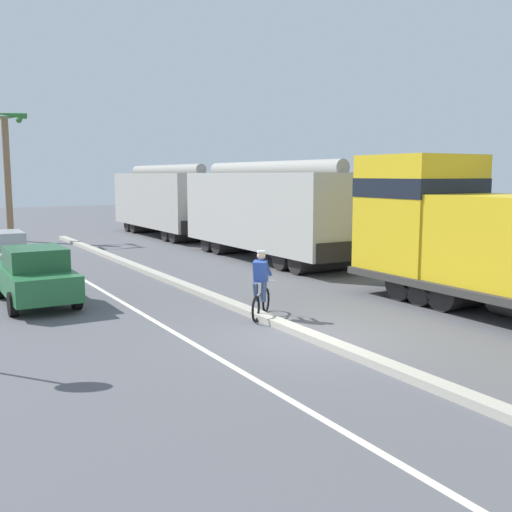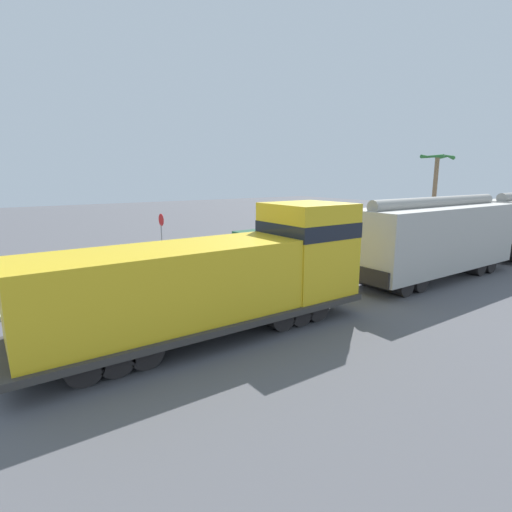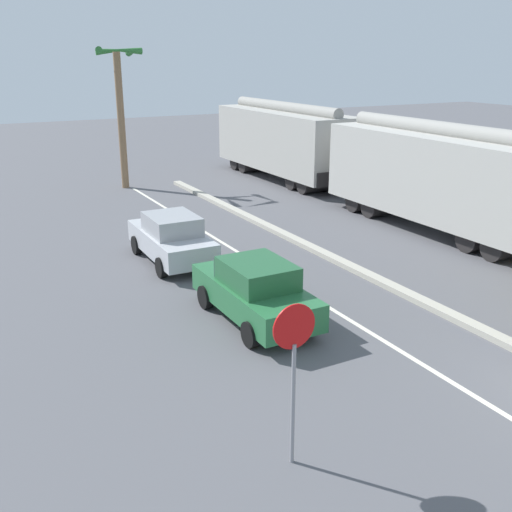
{
  "view_description": "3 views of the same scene",
  "coord_description": "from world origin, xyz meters",
  "px_view_note": "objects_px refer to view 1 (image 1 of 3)",
  "views": [
    {
      "loc": [
        -7.57,
        -10.73,
        3.63
      ],
      "look_at": [
        0.44,
        2.96,
        1.46
      ],
      "focal_mm": 42.0,
      "sensor_mm": 36.0,
      "label": 1
    },
    {
      "loc": [
        16.8,
        -7.88,
        5.22
      ],
      "look_at": [
        3.05,
        1.76,
        1.81
      ],
      "focal_mm": 28.0,
      "sensor_mm": 36.0,
      "label": 2
    },
    {
      "loc": [
        -11.28,
        -5.76,
        6.51
      ],
      "look_at": [
        -3.23,
        9.13,
        0.83
      ],
      "focal_mm": 42.0,
      "sensor_mm": 36.0,
      "label": 3
    }
  ],
  "objects_px": {
    "palm_tree_near": "(7,151)",
    "parked_car_silver": "(0,254)",
    "parked_car_green": "(35,275)",
    "hopper_car_middle": "(166,201)",
    "hopper_car_lead": "(269,211)",
    "cyclist": "(261,286)"
  },
  "relations": [
    {
      "from": "palm_tree_near",
      "to": "parked_car_silver",
      "type": "bearing_deg",
      "value": -99.81
    },
    {
      "from": "parked_car_silver",
      "to": "palm_tree_near",
      "type": "xyz_separation_m",
      "value": [
        2.12,
        12.27,
        4.09
      ]
    },
    {
      "from": "parked_car_green",
      "to": "palm_tree_near",
      "type": "bearing_deg",
      "value": 83.85
    },
    {
      "from": "hopper_car_middle",
      "to": "hopper_car_lead",
      "type": "bearing_deg",
      "value": -90.0
    },
    {
      "from": "parked_car_silver",
      "to": "hopper_car_middle",
      "type": "bearing_deg",
      "value": 44.58
    },
    {
      "from": "hopper_car_middle",
      "to": "cyclist",
      "type": "bearing_deg",
      "value": -105.41
    },
    {
      "from": "hopper_car_middle",
      "to": "palm_tree_near",
      "type": "distance_m",
      "value": 9.03
    },
    {
      "from": "hopper_car_middle",
      "to": "cyclist",
      "type": "relative_size",
      "value": 6.18
    },
    {
      "from": "parked_car_green",
      "to": "parked_car_silver",
      "type": "relative_size",
      "value": 0.99
    },
    {
      "from": "hopper_car_lead",
      "to": "parked_car_silver",
      "type": "relative_size",
      "value": 2.51
    },
    {
      "from": "cyclist",
      "to": "palm_tree_near",
      "type": "xyz_separation_m",
      "value": [
        -2.75,
        22.28,
        4.09
      ]
    },
    {
      "from": "hopper_car_lead",
      "to": "parked_car_green",
      "type": "relative_size",
      "value": 2.52
    },
    {
      "from": "parked_car_green",
      "to": "parked_car_silver",
      "type": "bearing_deg",
      "value": 92.28
    },
    {
      "from": "cyclist",
      "to": "parked_car_silver",
      "type": "bearing_deg",
      "value": 115.93
    },
    {
      "from": "hopper_car_middle",
      "to": "palm_tree_near",
      "type": "xyz_separation_m",
      "value": [
        -8.35,
        1.95,
        2.83
      ]
    },
    {
      "from": "parked_car_green",
      "to": "parked_car_silver",
      "type": "height_order",
      "value": "same"
    },
    {
      "from": "hopper_car_middle",
      "to": "palm_tree_near",
      "type": "height_order",
      "value": "palm_tree_near"
    },
    {
      "from": "hopper_car_lead",
      "to": "hopper_car_middle",
      "type": "distance_m",
      "value": 11.6
    },
    {
      "from": "hopper_car_middle",
      "to": "parked_car_green",
      "type": "distance_m",
      "value": 18.82
    },
    {
      "from": "hopper_car_middle",
      "to": "cyclist",
      "type": "distance_m",
      "value": 21.13
    },
    {
      "from": "parked_car_green",
      "to": "hopper_car_middle",
      "type": "bearing_deg",
      "value": 56.9
    },
    {
      "from": "palm_tree_near",
      "to": "hopper_car_middle",
      "type": "bearing_deg",
      "value": -13.14
    }
  ]
}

